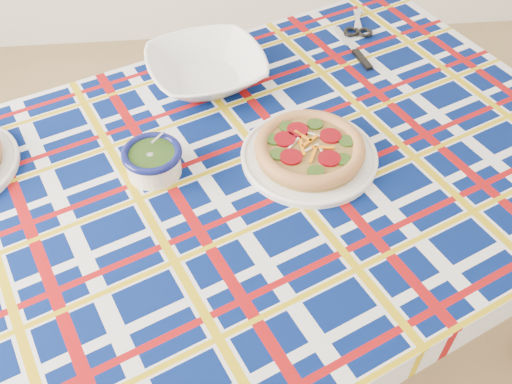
{
  "coord_description": "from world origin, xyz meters",
  "views": [
    {
      "loc": [
        -0.08,
        -0.72,
        1.68
      ],
      "look_at": [
        -0.0,
        0.09,
        0.8
      ],
      "focal_mm": 40.0,
      "sensor_mm": 36.0,
      "label": 1
    }
  ],
  "objects_px": {
    "main_focaccia_plate": "(310,149)",
    "serving_bowl": "(206,69)",
    "pesto_bowl": "(153,159)",
    "dining_table": "(242,200)"
  },
  "relations": [
    {
      "from": "dining_table",
      "to": "serving_bowl",
      "type": "bearing_deg",
      "value": 75.92
    },
    {
      "from": "dining_table",
      "to": "main_focaccia_plate",
      "type": "distance_m",
      "value": 0.2
    },
    {
      "from": "pesto_bowl",
      "to": "main_focaccia_plate",
      "type": "bearing_deg",
      "value": 1.55
    },
    {
      "from": "main_focaccia_plate",
      "to": "serving_bowl",
      "type": "distance_m",
      "value": 0.39
    },
    {
      "from": "main_focaccia_plate",
      "to": "pesto_bowl",
      "type": "relative_size",
      "value": 2.42
    },
    {
      "from": "main_focaccia_plate",
      "to": "pesto_bowl",
      "type": "xyz_separation_m",
      "value": [
        -0.35,
        -0.01,
        0.01
      ]
    },
    {
      "from": "dining_table",
      "to": "pesto_bowl",
      "type": "relative_size",
      "value": 14.5
    },
    {
      "from": "dining_table",
      "to": "pesto_bowl",
      "type": "xyz_separation_m",
      "value": [
        -0.19,
        0.03,
        0.12
      ]
    },
    {
      "from": "dining_table",
      "to": "serving_bowl",
      "type": "relative_size",
      "value": 6.37
    },
    {
      "from": "pesto_bowl",
      "to": "serving_bowl",
      "type": "height_order",
      "value": "pesto_bowl"
    }
  ]
}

